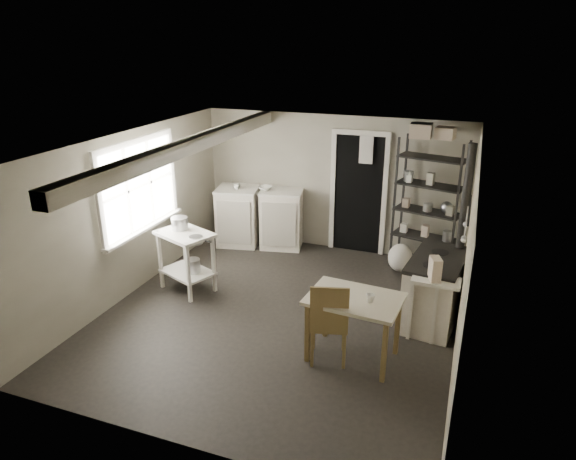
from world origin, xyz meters
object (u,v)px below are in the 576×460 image
(prep_table, at_px, (187,264))
(work_table, at_px, (353,329))
(stove, at_px, (435,290))
(chair, at_px, (329,321))
(stockpot, at_px, (180,226))
(base_cabinets, at_px, (260,220))
(flour_sack, at_px, (400,257))
(shelf_rack, at_px, (427,213))

(prep_table, bearing_deg, work_table, -17.55)
(stove, xyz_separation_m, chair, (-1.05, -1.28, 0.04))
(prep_table, height_order, stove, stove)
(stockpot, distance_m, work_table, 3.00)
(stockpot, height_order, chair, stockpot)
(base_cabinets, height_order, chair, chair)
(work_table, xyz_separation_m, flour_sack, (0.16, 2.52, -0.14))
(base_cabinets, distance_m, flour_sack, 2.53)
(stockpot, bearing_deg, work_table, -18.67)
(shelf_rack, relative_size, chair, 2.06)
(stove, relative_size, chair, 1.11)
(chair, bearing_deg, stockpot, 142.61)
(stockpot, distance_m, stove, 3.62)
(prep_table, bearing_deg, base_cabinets, 80.89)
(prep_table, relative_size, stove, 0.79)
(stockpot, relative_size, flour_sack, 0.56)
(chair, bearing_deg, flour_sack, 66.26)
(work_table, bearing_deg, prep_table, 162.45)
(prep_table, relative_size, work_table, 0.87)
(prep_table, xyz_separation_m, flour_sack, (2.82, 1.68, -0.16))
(stockpot, relative_size, chair, 0.25)
(shelf_rack, distance_m, flour_sack, 0.81)
(prep_table, bearing_deg, chair, -21.67)
(work_table, height_order, flour_sack, work_table)
(prep_table, height_order, flour_sack, prep_table)
(stove, distance_m, flour_sack, 1.51)
(stockpot, distance_m, flour_sack, 3.42)
(chair, bearing_deg, work_table, 9.41)
(stockpot, bearing_deg, prep_table, -37.63)
(prep_table, distance_m, work_table, 2.79)
(base_cabinets, bearing_deg, prep_table, -111.02)
(stove, relative_size, work_table, 1.10)
(shelf_rack, xyz_separation_m, chair, (-0.74, -2.84, -0.46))
(work_table, xyz_separation_m, chair, (-0.25, -0.11, 0.10))
(work_table, distance_m, flour_sack, 2.53)
(base_cabinets, relative_size, flour_sack, 3.41)
(prep_table, height_order, chair, chair)
(shelf_rack, height_order, flour_sack, shelf_rack)
(stockpot, height_order, work_table, stockpot)
(prep_table, distance_m, flour_sack, 3.29)
(work_table, relative_size, flour_sack, 2.25)
(prep_table, xyz_separation_m, base_cabinets, (0.32, 1.97, 0.06))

